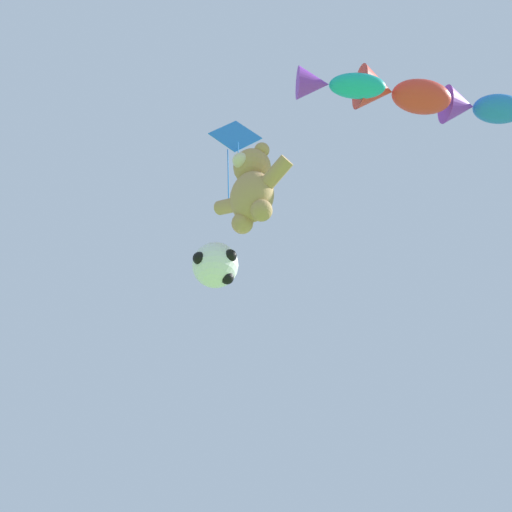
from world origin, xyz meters
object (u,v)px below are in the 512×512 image
object	(u,v)px
teddy_bear_kite	(252,187)
fish_kite_teal	(335,85)
soccer_ball_kite	(216,265)
diamond_kite	(235,140)
fish_kite_cobalt	(479,107)
fish_kite_crimson	(399,93)

from	to	relation	value
teddy_bear_kite	fish_kite_teal	size ratio (longest dim) A/B	1.02
teddy_bear_kite	soccer_ball_kite	world-z (taller)	teddy_bear_kite
fish_kite_teal	diamond_kite	xyz separation A→B (m)	(-3.51, 0.23, 1.24)
fish_kite_teal	fish_kite_cobalt	size ratio (longest dim) A/B	0.93
soccer_ball_kite	fish_kite_crimson	world-z (taller)	fish_kite_crimson
fish_kite_teal	soccer_ball_kite	bearing A→B (deg)	-150.45
fish_kite_teal	diamond_kite	distance (m)	3.73
fish_kite_crimson	diamond_kite	size ratio (longest dim) A/B	0.71
teddy_bear_kite	fish_kite_cobalt	xyz separation A→B (m)	(3.30, 4.57, 3.77)
fish_kite_crimson	fish_kite_teal	bearing A→B (deg)	-120.02
soccer_ball_kite	fish_kite_teal	bearing A→B (deg)	29.55
diamond_kite	fish_kite_crimson	bearing A→B (deg)	15.11
soccer_ball_kite	fish_kite_crimson	distance (m)	6.37
fish_kite_teal	fish_kite_crimson	bearing A→B (deg)	59.98
teddy_bear_kite	diamond_kite	distance (m)	5.07
fish_kite_crimson	fish_kite_cobalt	size ratio (longest dim) A/B	1.14
fish_kite_cobalt	diamond_kite	size ratio (longest dim) A/B	0.63
fish_kite_cobalt	fish_kite_crimson	bearing A→B (deg)	-119.26
soccer_ball_kite	diamond_kite	xyz separation A→B (m)	(-1.25, 1.51, 5.83)
soccer_ball_kite	fish_kite_cobalt	bearing A→B (deg)	48.07
teddy_bear_kite	soccer_ball_kite	bearing A→B (deg)	-176.13
fish_kite_crimson	fish_kite_cobalt	distance (m)	2.25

